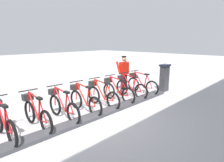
{
  "coord_description": "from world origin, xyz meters",
  "views": [
    {
      "loc": [
        -4.35,
        3.65,
        2.39
      ],
      "look_at": [
        0.5,
        -1.47,
        0.9
      ],
      "focal_mm": 31.05,
      "sensor_mm": 36.0,
      "label": 1
    }
  ],
  "objects_px": {
    "payment_kiosk": "(164,77)",
    "worker_near_rack": "(124,72)",
    "bike_docked_1": "(130,87)",
    "bike_docked_4": "(84,100)",
    "bike_docked_6": "(36,113)",
    "bike_docked_7": "(3,122)",
    "bike_docked_0": "(141,84)",
    "bike_docked_2": "(117,91)",
    "bike_docked_3": "(102,95)",
    "bike_docked_5": "(62,106)"
  },
  "relations": [
    {
      "from": "payment_kiosk",
      "to": "worker_near_rack",
      "type": "height_order",
      "value": "worker_near_rack"
    },
    {
      "from": "bike_docked_1",
      "to": "bike_docked_4",
      "type": "xyz_separation_m",
      "value": [
        0.0,
        2.49,
        0.0
      ]
    },
    {
      "from": "bike_docked_6",
      "to": "bike_docked_7",
      "type": "height_order",
      "value": "same"
    },
    {
      "from": "payment_kiosk",
      "to": "bike_docked_4",
      "type": "xyz_separation_m",
      "value": [
        0.57,
        4.4,
        -0.24
      ]
    },
    {
      "from": "bike_docked_0",
      "to": "bike_docked_7",
      "type": "bearing_deg",
      "value": 90.0
    },
    {
      "from": "payment_kiosk",
      "to": "worker_near_rack",
      "type": "xyz_separation_m",
      "value": [
        1.44,
        1.27,
        0.24
      ]
    },
    {
      "from": "bike_docked_2",
      "to": "bike_docked_4",
      "type": "distance_m",
      "value": 1.66
    },
    {
      "from": "bike_docked_7",
      "to": "bike_docked_3",
      "type": "bearing_deg",
      "value": -90.0
    },
    {
      "from": "bike_docked_2",
      "to": "bike_docked_6",
      "type": "distance_m",
      "value": 3.32
    },
    {
      "from": "payment_kiosk",
      "to": "bike_docked_4",
      "type": "distance_m",
      "value": 4.44
    },
    {
      "from": "worker_near_rack",
      "to": "payment_kiosk",
      "type": "bearing_deg",
      "value": -138.65
    },
    {
      "from": "payment_kiosk",
      "to": "bike_docked_0",
      "type": "xyz_separation_m",
      "value": [
        0.57,
        1.07,
        -0.24
      ]
    },
    {
      "from": "bike_docked_4",
      "to": "worker_near_rack",
      "type": "distance_m",
      "value": 3.28
    },
    {
      "from": "bike_docked_0",
      "to": "bike_docked_7",
      "type": "relative_size",
      "value": 1.0
    },
    {
      "from": "bike_docked_5",
      "to": "bike_docked_4",
      "type": "bearing_deg",
      "value": -90.0
    },
    {
      "from": "bike_docked_6",
      "to": "bike_docked_7",
      "type": "bearing_deg",
      "value": 90.0
    },
    {
      "from": "bike_docked_0",
      "to": "bike_docked_2",
      "type": "bearing_deg",
      "value": 90.0
    },
    {
      "from": "bike_docked_0",
      "to": "bike_docked_6",
      "type": "xyz_separation_m",
      "value": [
        0.0,
        4.98,
        0.0
      ]
    },
    {
      "from": "payment_kiosk",
      "to": "bike_docked_3",
      "type": "bearing_deg",
      "value": 80.89
    },
    {
      "from": "bike_docked_0",
      "to": "bike_docked_6",
      "type": "distance_m",
      "value": 4.98
    },
    {
      "from": "bike_docked_0",
      "to": "bike_docked_1",
      "type": "relative_size",
      "value": 1.0
    },
    {
      "from": "bike_docked_1",
      "to": "bike_docked_6",
      "type": "distance_m",
      "value": 4.15
    },
    {
      "from": "payment_kiosk",
      "to": "bike_docked_4",
      "type": "height_order",
      "value": "payment_kiosk"
    },
    {
      "from": "bike_docked_4",
      "to": "bike_docked_3",
      "type": "bearing_deg",
      "value": -90.0
    },
    {
      "from": "bike_docked_4",
      "to": "bike_docked_6",
      "type": "relative_size",
      "value": 1.0
    },
    {
      "from": "bike_docked_2",
      "to": "worker_near_rack",
      "type": "bearing_deg",
      "value": -59.24
    },
    {
      "from": "bike_docked_7",
      "to": "bike_docked_5",
      "type": "bearing_deg",
      "value": -90.0
    },
    {
      "from": "bike_docked_0",
      "to": "worker_near_rack",
      "type": "height_order",
      "value": "worker_near_rack"
    },
    {
      "from": "bike_docked_0",
      "to": "worker_near_rack",
      "type": "bearing_deg",
      "value": 12.69
    },
    {
      "from": "bike_docked_7",
      "to": "worker_near_rack",
      "type": "relative_size",
      "value": 1.04
    },
    {
      "from": "bike_docked_4",
      "to": "bike_docked_6",
      "type": "xyz_separation_m",
      "value": [
        0.0,
        1.66,
        0.0
      ]
    },
    {
      "from": "bike_docked_0",
      "to": "bike_docked_2",
      "type": "distance_m",
      "value": 1.66
    },
    {
      "from": "payment_kiosk",
      "to": "bike_docked_6",
      "type": "distance_m",
      "value": 6.09
    },
    {
      "from": "bike_docked_0",
      "to": "bike_docked_6",
      "type": "relative_size",
      "value": 1.0
    },
    {
      "from": "payment_kiosk",
      "to": "bike_docked_2",
      "type": "bearing_deg",
      "value": 78.19
    },
    {
      "from": "payment_kiosk",
      "to": "bike_docked_6",
      "type": "height_order",
      "value": "payment_kiosk"
    },
    {
      "from": "payment_kiosk",
      "to": "bike_docked_3",
      "type": "height_order",
      "value": "payment_kiosk"
    },
    {
      "from": "bike_docked_6",
      "to": "bike_docked_7",
      "type": "xyz_separation_m",
      "value": [
        0.0,
        0.83,
        0.0
      ]
    },
    {
      "from": "bike_docked_0",
      "to": "bike_docked_5",
      "type": "xyz_separation_m",
      "value": [
        0.0,
        4.15,
        0.0
      ]
    },
    {
      "from": "bike_docked_3",
      "to": "bike_docked_6",
      "type": "distance_m",
      "value": 2.49
    },
    {
      "from": "bike_docked_1",
      "to": "bike_docked_6",
      "type": "bearing_deg",
      "value": 90.0
    },
    {
      "from": "bike_docked_3",
      "to": "worker_near_rack",
      "type": "bearing_deg",
      "value": -69.2
    },
    {
      "from": "bike_docked_1",
      "to": "bike_docked_7",
      "type": "bearing_deg",
      "value": 90.0
    },
    {
      "from": "bike_docked_4",
      "to": "bike_docked_5",
      "type": "height_order",
      "value": "same"
    },
    {
      "from": "payment_kiosk",
      "to": "bike_docked_0",
      "type": "relative_size",
      "value": 0.74
    },
    {
      "from": "bike_docked_3",
      "to": "bike_docked_6",
      "type": "xyz_separation_m",
      "value": [
        0.0,
        2.49,
        0.0
      ]
    },
    {
      "from": "bike_docked_5",
      "to": "bike_docked_7",
      "type": "height_order",
      "value": "same"
    },
    {
      "from": "payment_kiosk",
      "to": "bike_docked_6",
      "type": "xyz_separation_m",
      "value": [
        0.57,
        6.06,
        -0.24
      ]
    },
    {
      "from": "bike_docked_3",
      "to": "bike_docked_6",
      "type": "height_order",
      "value": "same"
    },
    {
      "from": "bike_docked_1",
      "to": "bike_docked_2",
      "type": "distance_m",
      "value": 0.83
    }
  ]
}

